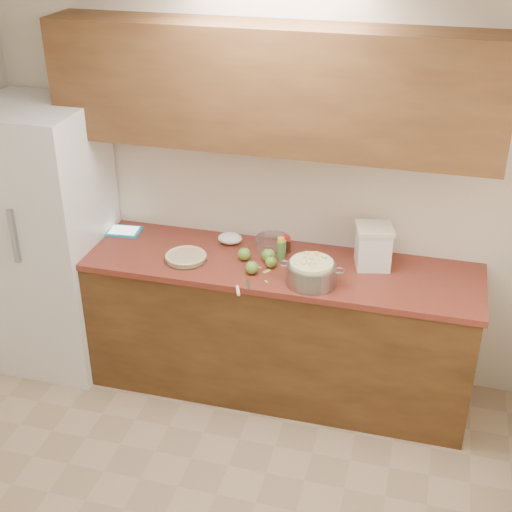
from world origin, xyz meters
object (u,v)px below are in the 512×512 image
(tablet, at_px, (124,231))
(flour_canister, at_px, (373,246))
(pie, at_px, (186,257))
(colander, at_px, (311,273))

(tablet, bearing_deg, flour_canister, -6.66)
(pie, bearing_deg, flour_canister, 11.72)
(pie, height_order, flour_canister, flour_canister)
(colander, xyz_separation_m, flour_canister, (0.31, 0.30, 0.06))
(pie, distance_m, colander, 0.80)
(flour_canister, bearing_deg, pie, -168.28)
(pie, relative_size, flour_canister, 1.00)
(colander, bearing_deg, flour_canister, 43.85)
(flour_canister, height_order, tablet, flour_canister)
(flour_canister, relative_size, tablet, 1.12)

